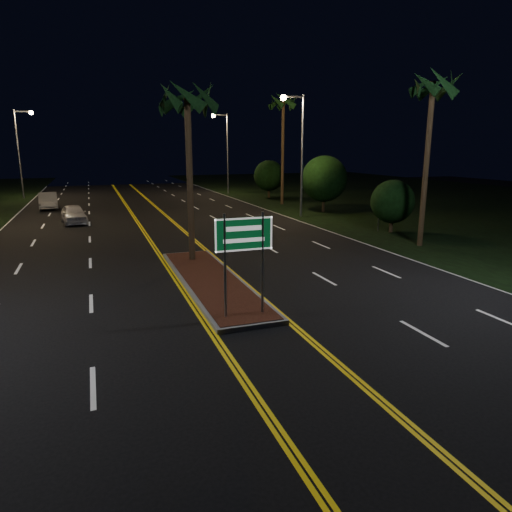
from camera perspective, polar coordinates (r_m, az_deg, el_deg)
name	(u,v)px	position (r m, az deg, el deg)	size (l,w,h in m)	color
ground	(279,357)	(11.97, 2.86, -12.46)	(120.00, 120.00, 0.00)	black
grass_right	(464,203)	(49.15, 24.61, 6.07)	(40.00, 110.00, 0.01)	black
median_island	(211,281)	(18.18, -5.64, -3.09)	(2.25, 10.25, 0.17)	gray
highway_sign	(244,244)	(13.69, -1.52, 1.52)	(1.80, 0.08, 3.20)	gray
streetlight_left_far	(22,144)	(54.31, -27.26, 12.39)	(1.91, 0.44, 9.00)	gray
streetlight_right_mid	(298,142)	(35.20, 5.25, 14.02)	(1.91, 0.44, 9.00)	gray
streetlight_right_far	(224,144)	(54.00, -3.98, 13.79)	(1.91, 0.44, 9.00)	gray
palm_median	(187,99)	(20.96, -8.61, 18.87)	(2.40, 2.40, 8.30)	#382819
palm_right_near	(433,87)	(26.17, 21.25, 19.09)	(2.40, 2.40, 9.30)	#382819
palm_right_far	(283,103)	(43.57, 3.43, 18.51)	(2.40, 2.40, 10.30)	#382819
shrub_near	(393,202)	(29.94, 16.70, 6.54)	(2.70, 2.70, 3.30)	#382819
shrub_mid	(324,179)	(38.58, 8.52, 9.52)	(3.78, 3.78, 4.62)	#382819
shrub_far	(269,176)	(49.41, 1.63, 10.01)	(3.24, 3.24, 3.96)	#382819
car_near	(74,212)	(34.89, -21.84, 5.07)	(1.96, 4.58, 1.53)	silver
car_far	(48,199)	(44.22, -24.56, 6.45)	(2.10, 4.90, 1.63)	#ADB0B7
warning_sign	(380,203)	(30.18, 15.20, 6.36)	(1.08, 0.40, 2.71)	gray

